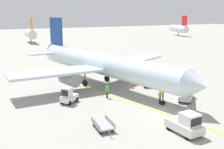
{
  "coord_description": "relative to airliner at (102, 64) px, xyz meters",
  "views": [
    {
      "loc": [
        -17.85,
        -26.52,
        11.65
      ],
      "look_at": [
        -2.0,
        9.73,
        2.5
      ],
      "focal_mm": 45.65,
      "sensor_mm": 36.0,
      "label": 1
    }
  ],
  "objects": [
    {
      "name": "taxi_line_yellow",
      "position": [
        0.16,
        -8.25,
        -3.41
      ],
      "size": [
        23.75,
        76.57,
        0.01
      ],
      "primitive_type": "cube",
      "rotation": [
        0.0,
        0.0,
        0.3
      ],
      "color": "yellow",
      "rests_on": "ground"
    },
    {
      "name": "ground_crew_marshaller",
      "position": [
        3.46,
        -10.97,
        -2.51
      ],
      "size": [
        0.36,
        0.24,
        1.7
      ],
      "color": "#26262D",
      "rests_on": "ground"
    },
    {
      "name": "baggage_tug_near_wing",
      "position": [
        -6.98,
        -6.19,
        -2.49
      ],
      "size": [
        2.66,
        2.56,
        2.1
      ],
      "color": "silver",
      "rests_on": "ground"
    },
    {
      "name": "baggage_cart_loaded",
      "position": [
        -5.98,
        -15.3,
        -2.95
      ],
      "size": [
        1.68,
        3.79,
        0.94
      ],
      "color": "#A5A5A8",
      "rests_on": "ground"
    },
    {
      "name": "pushback_tug",
      "position": [
        0.85,
        -19.49,
        -2.42
      ],
      "size": [
        2.32,
        3.8,
        2.2
      ],
      "color": "silver",
      "rests_on": "ground"
    },
    {
      "name": "distant_aircraft_mid_right",
      "position": [
        -1.73,
        63.37,
        -0.2
      ],
      "size": [
        3.0,
        10.1,
        8.8
      ],
      "color": "silver",
      "rests_on": "ground"
    },
    {
      "name": "safety_cone_nose_right",
      "position": [
        3.54,
        -3.67,
        -3.2
      ],
      "size": [
        0.36,
        0.36,
        0.44
      ],
      "primitive_type": "cone",
      "color": "orange",
      "rests_on": "ground"
    },
    {
      "name": "distant_aircraft_far_right",
      "position": [
        62.08,
        64.24,
        -0.2
      ],
      "size": [
        3.0,
        10.1,
        8.8
      ],
      "color": "silver",
      "rests_on": "ground"
    },
    {
      "name": "ground_crew_wing_walker",
      "position": [
        -1.71,
        -6.14,
        -2.51
      ],
      "size": [
        0.36,
        0.24,
        1.7
      ],
      "color": "#26262D",
      "rests_on": "ground"
    },
    {
      "name": "safety_cone_nose_left",
      "position": [
        -4.83,
        -1.56,
        -3.2
      ],
      "size": [
        0.36,
        0.36,
        0.44
      ],
      "primitive_type": "cone",
      "color": "orange",
      "rests_on": "ground"
    },
    {
      "name": "belt_loader_forward_hold",
      "position": [
        7.34,
        -11.22,
        -2.64
      ],
      "size": [
        4.49,
        4.34,
        2.59
      ],
      "color": "silver",
      "rests_on": "ground"
    },
    {
      "name": "airliner",
      "position": [
        0.0,
        0.0,
        0.0
      ],
      "size": [
        27.74,
        34.59,
        10.1
      ],
      "color": "silver",
      "rests_on": "ground"
    },
    {
      "name": "ground_plane",
      "position": [
        2.16,
        -13.25,
        -3.42
      ],
      "size": [
        300.0,
        300.0,
        0.0
      ],
      "primitive_type": "plane",
      "color": "#9E9B93"
    },
    {
      "name": "baggage_tug_by_cargo_door",
      "position": [
        6.61,
        -3.98,
        -2.49
      ],
      "size": [
        2.72,
        2.17,
        2.1
      ],
      "color": "silver",
      "rests_on": "ground"
    }
  ]
}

